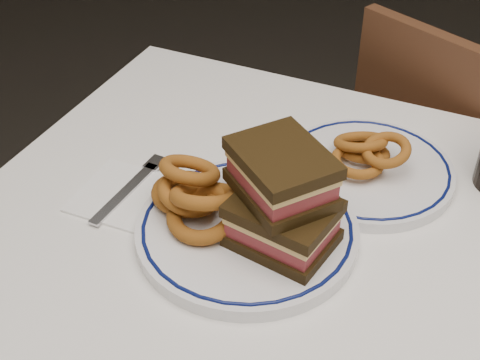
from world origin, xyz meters
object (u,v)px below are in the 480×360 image
at_px(chair_far, 452,192).
at_px(reuben_sandwich, 282,199).
at_px(far_plate, 366,170).
at_px(main_plate, 247,230).

distance_m(chair_far, reuben_sandwich, 0.72).
bearing_deg(reuben_sandwich, far_plate, 73.43).
bearing_deg(chair_far, reuben_sandwich, -106.16).
bearing_deg(main_plate, far_plate, 61.23).
relative_size(main_plate, far_plate, 1.15).
xyz_separation_m(chair_far, far_plate, (-0.11, -0.39, 0.30)).
distance_m(main_plate, reuben_sandwich, 0.09).
height_order(main_plate, far_plate, main_plate).
relative_size(chair_far, main_plate, 2.85).
bearing_deg(reuben_sandwich, main_plate, 176.90).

